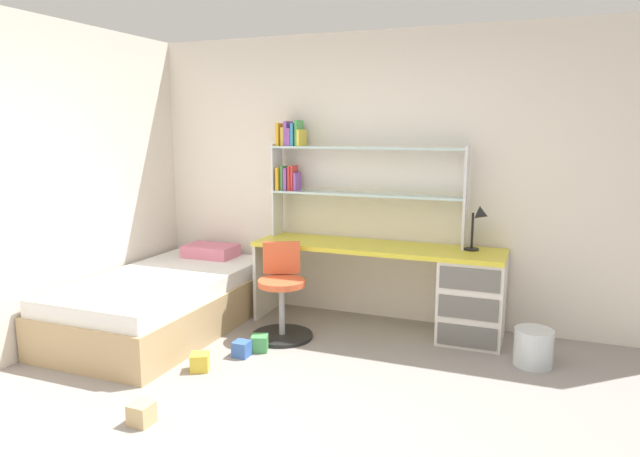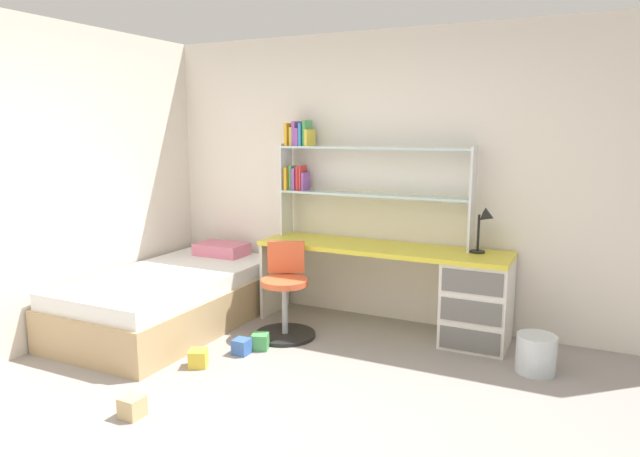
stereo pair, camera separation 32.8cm
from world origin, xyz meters
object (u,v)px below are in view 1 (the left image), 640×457
Objects in this scene: toy_block_yellow_0 at (200,362)px; bookshelf_hutch at (340,170)px; waste_bin at (533,347)px; toy_block_green_2 at (260,343)px; swivel_chair at (282,301)px; toy_block_natural_1 at (142,414)px; desk at (443,288)px; bed_platform at (165,302)px; toy_block_blue_3 at (242,349)px; desk_lamp at (480,221)px.

bookshelf_hutch is at bearing 70.59° from toy_block_yellow_0.
waste_bin is at bearing 23.72° from toy_block_yellow_0.
bookshelf_hutch is 1.70m from toy_block_green_2.
swivel_chair is 1.66m from toy_block_natural_1.
desk is 17.17× the size of toy_block_green_2.
swivel_chair is at bearing 85.61° from toy_block_green_2.
bookshelf_hutch is at bearing 73.66° from toy_block_green_2.
bed_platform is 7.20× the size of waste_bin.
bookshelf_hutch reaches higher than waste_bin.
toy_block_yellow_0 is 0.38m from toy_block_blue_3.
toy_block_green_2 is (-0.03, -0.36, -0.25)m from swivel_chair.
bookshelf_hutch is 1.95m from bed_platform.
desk is 1.61m from toy_block_green_2.
waste_bin is (1.73, -0.54, -1.24)m from bookshelf_hutch.
toy_block_yellow_0 reaches higher than toy_block_blue_3.
swivel_chair is at bearing -157.75° from desk.
toy_block_yellow_0 is (-1.53, -1.37, -0.36)m from desk.
desk_lamp is 2.98× the size of toy_block_yellow_0.
toy_block_natural_1 is (-0.16, -1.64, -0.25)m from swivel_chair.
desk_lamp is 2.48m from toy_block_yellow_0.
swivel_chair is 6.18× the size of toy_block_yellow_0.
waste_bin is 2.23× the size of toy_block_green_2.
desk_lamp is at bearing 137.09° from waste_bin.
waste_bin is 2.10m from toy_block_green_2.
swivel_chair is 2.79× the size of waste_bin.
waste_bin is at bearing 13.92° from toy_block_green_2.
toy_block_natural_1 is at bearing -58.18° from bed_platform.
bed_platform is 1.04m from toy_block_green_2.
desk_lamp is 2.05m from toy_block_green_2.
toy_block_blue_3 is (-2.11, -0.66, -0.08)m from waste_bin.
desk is 18.04× the size of toy_block_blue_3.
toy_block_natural_1 is (-1.42, -2.16, -0.36)m from desk.
toy_block_yellow_0 is (-0.54, -1.53, -1.31)m from bookshelf_hutch.
waste_bin is at bearing 17.23° from toy_block_blue_3.
desk_lamp reaches higher than waste_bin.
toy_block_green_2 is (-0.31, -1.04, -1.32)m from bookshelf_hutch.
bookshelf_hutch reaches higher than swivel_chair.
toy_block_yellow_0 is 0.99× the size of toy_block_natural_1.
waste_bin is (2.01, 0.14, -0.17)m from swivel_chair.
waste_bin is 2.48m from toy_block_yellow_0.
toy_block_natural_1 is 1.02× the size of toy_block_green_2.
toy_block_natural_1 is (-2.16, -1.78, -0.08)m from waste_bin.
toy_block_natural_1 reaches higher than toy_block_blue_3.
toy_block_natural_1 is at bearing -82.25° from toy_block_yellow_0.
swivel_chair is at bearing -159.04° from desk_lamp.
bed_platform is at bearing 162.18° from toy_block_blue_3.
bookshelf_hutch reaches higher than bed_platform.
toy_block_natural_1 is 1.07× the size of toy_block_blue_3.
desk_lamp is at bearing -4.26° from bookshelf_hutch.
bookshelf_hutch is at bearing 162.77° from waste_bin.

